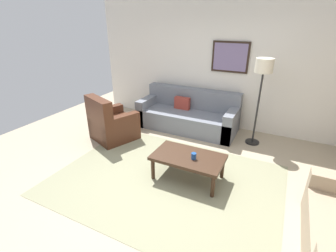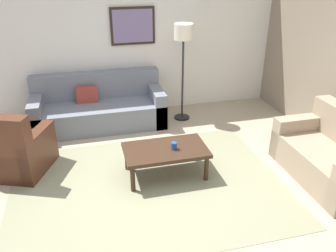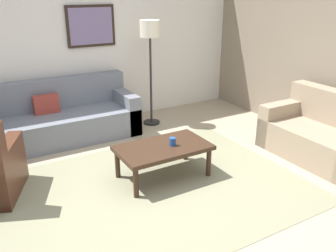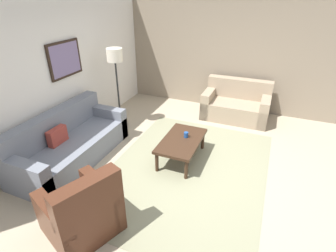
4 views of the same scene
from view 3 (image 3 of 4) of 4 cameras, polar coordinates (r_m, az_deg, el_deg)
ground_plane at (r=4.15m, az=-2.79°, el=-10.27°), size 8.00×8.00×0.00m
rear_partition at (r=6.02m, az=-14.87°, el=13.22°), size 6.00×0.12×2.80m
area_rug at (r=4.14m, az=-2.79°, el=-10.22°), size 3.47×2.56×0.01m
couch_main at (r=5.69m, az=-16.88°, el=1.08°), size 2.23×0.91×0.88m
couch_loveseat at (r=5.26m, az=23.81°, el=-1.50°), size 0.87×1.49×0.88m
coffee_table at (r=4.26m, az=-0.77°, el=-3.84°), size 1.10×0.64×0.41m
cup at (r=4.23m, az=0.74°, el=-2.53°), size 0.08×0.08×0.10m
lamp_standing at (r=5.78m, az=-2.89°, el=13.66°), size 0.32×0.32×1.71m
framed_artwork at (r=6.00m, az=-12.25°, el=15.40°), size 0.78×0.04×0.64m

